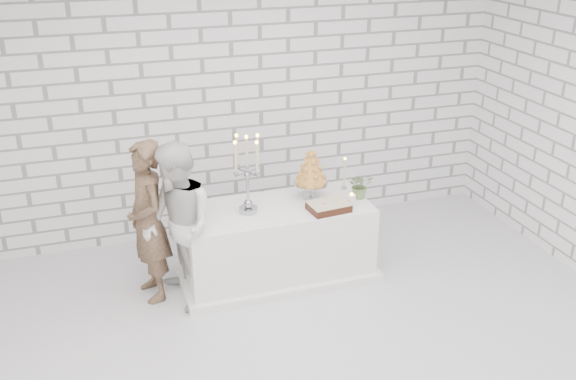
{
  "coord_description": "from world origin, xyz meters",
  "views": [
    {
      "loc": [
        -1.56,
        -4.07,
        3.39
      ],
      "look_at": [
        0.13,
        1.02,
        1.05
      ],
      "focal_mm": 40.6,
      "sensor_mm": 36.0,
      "label": 1
    }
  ],
  "objects_px": {
    "bride": "(178,227)",
    "cake_table": "(277,242)",
    "candelabra": "(247,175)",
    "croquembouche": "(311,174)",
    "groom": "(148,222)"
  },
  "relations": [
    {
      "from": "candelabra",
      "to": "cake_table",
      "type": "bearing_deg",
      "value": 4.82
    },
    {
      "from": "cake_table",
      "to": "groom",
      "type": "distance_m",
      "value": 1.28
    },
    {
      "from": "cake_table",
      "to": "candelabra",
      "type": "relative_size",
      "value": 2.36
    },
    {
      "from": "croquembouche",
      "to": "groom",
      "type": "bearing_deg",
      "value": -177.53
    },
    {
      "from": "groom",
      "to": "candelabra",
      "type": "bearing_deg",
      "value": 75.54
    },
    {
      "from": "bride",
      "to": "candelabra",
      "type": "xyz_separation_m",
      "value": [
        0.69,
        0.16,
        0.36
      ]
    },
    {
      "from": "candelabra",
      "to": "croquembouche",
      "type": "bearing_deg",
      "value": 10.16
    },
    {
      "from": "groom",
      "to": "croquembouche",
      "type": "bearing_deg",
      "value": 81.16
    },
    {
      "from": "bride",
      "to": "croquembouche",
      "type": "height_order",
      "value": "bride"
    },
    {
      "from": "groom",
      "to": "candelabra",
      "type": "distance_m",
      "value": 1.0
    },
    {
      "from": "bride",
      "to": "cake_table",
      "type": "bearing_deg",
      "value": 91.38
    },
    {
      "from": "cake_table",
      "to": "bride",
      "type": "height_order",
      "value": "bride"
    },
    {
      "from": "groom",
      "to": "croquembouche",
      "type": "distance_m",
      "value": 1.62
    },
    {
      "from": "candelabra",
      "to": "croquembouche",
      "type": "distance_m",
      "value": 0.69
    },
    {
      "from": "cake_table",
      "to": "croquembouche",
      "type": "relative_size",
      "value": 3.49
    }
  ]
}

